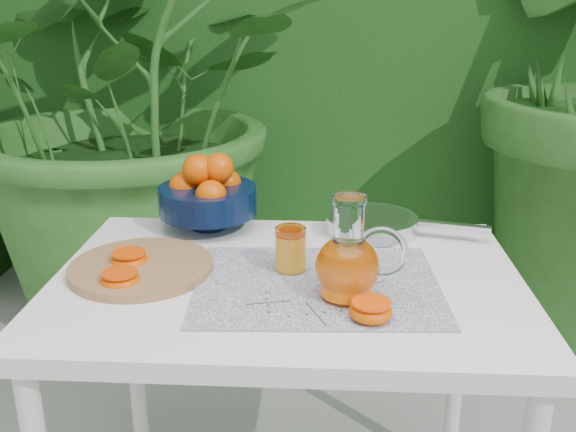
# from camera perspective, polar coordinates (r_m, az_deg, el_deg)

# --- Properties ---
(hedge_backdrop) EXTENTS (8.00, 1.65, 2.50)m
(hedge_backdrop) POSITION_cam_1_polar(r_m,az_deg,el_deg) (3.37, 4.95, 17.12)
(hedge_backdrop) COLOR #184313
(hedge_backdrop) RESTS_ON ground
(potted_plant_left) EXTENTS (2.46, 2.46, 1.94)m
(potted_plant_left) POSITION_cam_1_polar(r_m,az_deg,el_deg) (2.63, -13.11, 11.10)
(potted_plant_left) COLOR #2E6121
(potted_plant_left) RESTS_ON ground
(white_table) EXTENTS (1.00, 0.70, 0.75)m
(white_table) POSITION_cam_1_polar(r_m,az_deg,el_deg) (1.41, -0.05, -8.39)
(white_table) COLOR white
(white_table) RESTS_ON ground
(placemat) EXTENTS (0.52, 0.41, 0.00)m
(placemat) POSITION_cam_1_polar(r_m,az_deg,el_deg) (1.34, 2.62, -6.08)
(placemat) COLOR #0B153F
(placemat) RESTS_ON white_table
(cutting_board) EXTENTS (0.33, 0.33, 0.02)m
(cutting_board) POSITION_cam_1_polar(r_m,az_deg,el_deg) (1.43, -12.90, -4.49)
(cutting_board) COLOR olive
(cutting_board) RESTS_ON white_table
(fruit_bowl) EXTENTS (0.32, 0.32, 0.20)m
(fruit_bowl) POSITION_cam_1_polar(r_m,az_deg,el_deg) (1.64, -7.18, 1.98)
(fruit_bowl) COLOR black
(fruit_bowl) RESTS_ON white_table
(juice_pitcher) EXTENTS (0.19, 0.15, 0.21)m
(juice_pitcher) POSITION_cam_1_polar(r_m,az_deg,el_deg) (1.26, 5.42, -4.21)
(juice_pitcher) COLOR white
(juice_pitcher) RESTS_ON white_table
(juice_tumbler) EXTENTS (0.08, 0.08, 0.10)m
(juice_tumbler) POSITION_cam_1_polar(r_m,az_deg,el_deg) (1.38, 0.23, -3.04)
(juice_tumbler) COLOR white
(juice_tumbler) RESTS_ON white_table
(saute_pan) EXTENTS (0.42, 0.28, 0.04)m
(saute_pan) POSITION_cam_1_polar(r_m,az_deg,el_deg) (1.63, 7.56, -0.65)
(saute_pan) COLOR silver
(saute_pan) RESTS_ON white_table
(orange_halves) EXTENTS (0.60, 0.29, 0.04)m
(orange_halves) POSITION_cam_1_polar(r_m,az_deg,el_deg) (1.32, -7.86, -5.86)
(orange_halves) COLOR #F25802
(orange_halves) RESTS_ON white_table
(thyme_sprigs) EXTENTS (0.28, 0.22, 0.01)m
(thyme_sprigs) POSITION_cam_1_polar(r_m,az_deg,el_deg) (1.27, 2.77, -7.44)
(thyme_sprigs) COLOR #533626
(thyme_sprigs) RESTS_ON white_table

